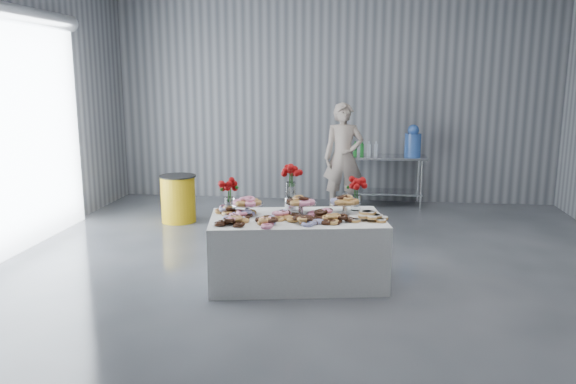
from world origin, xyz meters
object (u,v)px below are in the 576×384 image
object	(u,v)px
prep_table	(383,171)
water_jug	(413,142)
display_table	(297,250)
person	(343,157)
trash_barrel	(178,199)

from	to	relation	value
prep_table	water_jug	bearing A→B (deg)	-0.00
display_table	prep_table	xyz separation A→B (m)	(1.11, 4.00, 0.24)
person	trash_barrel	distance (m)	2.85
water_jug	person	distance (m)	1.30
prep_table	person	size ratio (longest dim) A/B	0.81
prep_table	person	world-z (taller)	person
water_jug	trash_barrel	world-z (taller)	water_jug
display_table	person	bearing A→B (deg)	83.36
water_jug	person	xyz separation A→B (m)	(-1.19, -0.46, -0.23)
water_jug	trash_barrel	distance (m)	4.14
trash_barrel	water_jug	bearing A→B (deg)	22.41
display_table	trash_barrel	xyz separation A→B (m)	(-2.16, 2.45, -0.00)
display_table	prep_table	size ratio (longest dim) A/B	1.27
display_table	trash_barrel	size ratio (longest dim) A/B	2.55
prep_table	person	xyz separation A→B (m)	(-0.69, -0.46, 0.30)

